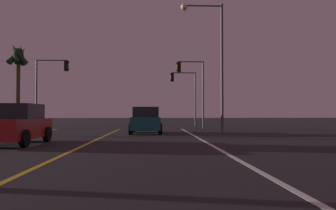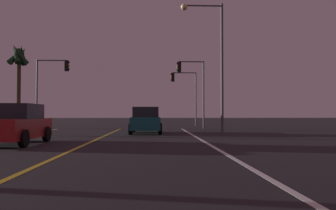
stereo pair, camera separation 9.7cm
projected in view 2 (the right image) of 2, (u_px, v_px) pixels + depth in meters
lane_edge_right at (226, 154)px, 10.70m from camera, size 0.16×34.86×0.01m
lane_center_divider at (62, 154)px, 10.50m from camera, size 0.16×34.86×0.01m
car_ahead_far at (146, 121)px, 21.72m from camera, size 2.02×4.30×1.70m
car_oncoming at (15, 125)px, 14.11m from camera, size 2.02×4.30×1.70m
traffic_light_near_right at (191, 79)px, 28.75m from camera, size 2.40×0.36×5.78m
traffic_light_near_left at (52, 78)px, 28.30m from camera, size 2.79×0.36×5.82m
traffic_light_far_right at (184, 86)px, 34.23m from camera, size 2.66×0.36×5.49m
street_lamp_right_far at (212, 51)px, 21.86m from camera, size 2.79×0.44×8.47m
palm_tree_left_far at (19, 61)px, 30.31m from camera, size 1.95×2.05×7.60m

